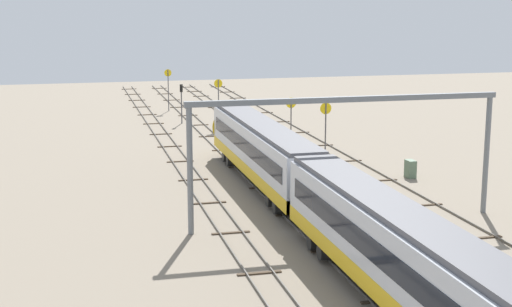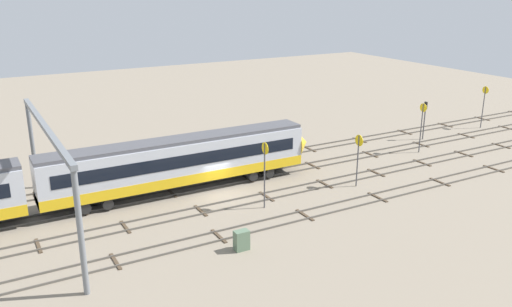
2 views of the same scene
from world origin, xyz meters
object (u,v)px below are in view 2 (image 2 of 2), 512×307
at_px(speed_sign_near_foreground, 484,101).
at_px(speed_sign_distant_end, 422,121).
at_px(signal_light_trackside_departure, 425,115).
at_px(relay_cabinet, 242,240).
at_px(overhead_gantry, 48,150).
at_px(speed_sign_far_trackside, 358,152).
at_px(speed_sign_mid_trackside, 265,165).

xyz_separation_m(speed_sign_near_foreground, speed_sign_distant_end, (-14.85, -3.75, 0.05)).
bearing_deg(signal_light_trackside_departure, relay_cabinet, -156.36).
relative_size(overhead_gantry, speed_sign_far_trackside, 4.22).
height_order(speed_sign_mid_trackside, signal_light_trackside_departure, speed_sign_mid_trackside).
xyz_separation_m(overhead_gantry, speed_sign_near_foreground, (53.31, 4.51, -2.83)).
bearing_deg(speed_sign_near_foreground, speed_sign_far_trackside, -162.94).
distance_m(speed_sign_near_foreground, signal_light_trackside_departure, 10.59).
height_order(speed_sign_near_foreground, signal_light_trackside_departure, speed_sign_near_foreground).
bearing_deg(speed_sign_distant_end, speed_sign_near_foreground, 14.18).
bearing_deg(speed_sign_far_trackside, speed_sign_mid_trackside, -179.16).
bearing_deg(speed_sign_distant_end, overhead_gantry, -178.87).
bearing_deg(relay_cabinet, speed_sign_distant_end, 20.62).
distance_m(speed_sign_distant_end, relay_cabinet, 29.80).
distance_m(speed_sign_mid_trackside, relay_cabinet, 8.13).
bearing_deg(speed_sign_near_foreground, relay_cabinet, -161.57).
xyz_separation_m(speed_sign_mid_trackside, speed_sign_far_trackside, (9.88, 0.14, -0.43)).
relative_size(speed_sign_near_foreground, speed_sign_distant_end, 0.98).
xyz_separation_m(overhead_gantry, speed_sign_far_trackside, (25.67, -3.97, -3.07)).
xyz_separation_m(speed_sign_distant_end, signal_light_trackside_departure, (4.28, 3.58, -0.58)).
bearing_deg(relay_cabinet, signal_light_trackside_departure, 23.64).
bearing_deg(speed_sign_distant_end, signal_light_trackside_departure, 39.90).
height_order(speed_sign_near_foreground, speed_sign_distant_end, speed_sign_distant_end).
distance_m(speed_sign_mid_trackside, speed_sign_far_trackside, 9.89).
height_order(speed_sign_mid_trackside, speed_sign_far_trackside, speed_sign_mid_trackside).
relative_size(speed_sign_mid_trackside, speed_sign_distant_end, 1.03).
relative_size(signal_light_trackside_departure, relay_cabinet, 3.17).
relative_size(speed_sign_far_trackside, signal_light_trackside_departure, 1.07).
distance_m(speed_sign_mid_trackside, signal_light_trackside_departure, 28.25).
distance_m(overhead_gantry, relay_cabinet, 15.49).
xyz_separation_m(overhead_gantry, speed_sign_mid_trackside, (15.79, -4.11, -2.64)).
bearing_deg(relay_cabinet, speed_sign_near_foreground, 18.43).
relative_size(speed_sign_near_foreground, speed_sign_mid_trackside, 0.96).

